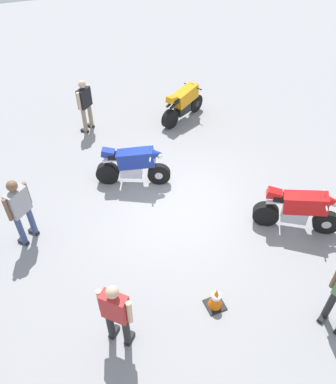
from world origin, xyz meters
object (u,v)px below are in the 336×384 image
at_px(traffic_cone, 216,298).
at_px(person_in_red_shirt, 116,312).
at_px(person_in_gray_shirt, 20,208).
at_px(motorcycle_blue_sportbike, 133,165).
at_px(motorcycle_red_sportbike, 299,209).
at_px(motorcycle_orange_sportbike, 184,102).
at_px(person_in_black_shirt, 85,103).

bearing_deg(traffic_cone, person_in_red_shirt, 88.24).
xyz_separation_m(person_in_gray_shirt, traffic_cone, (-3.14, -3.05, -0.72)).
height_order(motorcycle_blue_sportbike, person_in_gray_shirt, person_in_gray_shirt).
bearing_deg(motorcycle_blue_sportbike, person_in_red_shirt, -87.70).
bearing_deg(person_in_gray_shirt, motorcycle_red_sportbike, -149.71).
relative_size(person_in_gray_shirt, traffic_cone, 3.22).
relative_size(motorcycle_orange_sportbike, person_in_gray_shirt, 1.07).
bearing_deg(motorcycle_red_sportbike, person_in_black_shirt, 154.20).
bearing_deg(person_in_black_shirt, motorcycle_orange_sportbike, -143.58).
bearing_deg(person_in_black_shirt, person_in_gray_shirt, 106.15).
distance_m(person_in_black_shirt, traffic_cone, 7.21).
xyz_separation_m(motorcycle_orange_sportbike, person_in_black_shirt, (0.55, 3.05, 0.35)).
xyz_separation_m(motorcycle_blue_sportbike, motorcycle_red_sportbike, (-3.00, -2.91, 0.00)).
distance_m(motorcycle_red_sportbike, motorcycle_orange_sportbike, 5.49).
bearing_deg(motorcycle_red_sportbike, traffic_cone, -122.61).
relative_size(motorcycle_blue_sportbike, traffic_cone, 3.50).
distance_m(motorcycle_red_sportbike, person_in_black_shirt, 6.92).
bearing_deg(person_in_red_shirt, person_in_gray_shirt, 66.47).
bearing_deg(traffic_cone, person_in_black_shirt, 5.65).
height_order(motorcycle_blue_sportbike, motorcycle_orange_sportbike, same).
relative_size(motorcycle_red_sportbike, traffic_cone, 3.23).
distance_m(person_in_gray_shirt, person_in_black_shirt, 4.64).
height_order(motorcycle_red_sportbike, person_in_red_shirt, person_in_red_shirt).
distance_m(motorcycle_blue_sportbike, person_in_gray_shirt, 3.01).
bearing_deg(motorcycle_orange_sportbike, motorcycle_blue_sportbike, -163.27).
bearing_deg(motorcycle_orange_sportbike, person_in_red_shirt, -150.20).
height_order(motorcycle_orange_sportbike, person_in_red_shirt, person_in_red_shirt).
bearing_deg(traffic_cone, motorcycle_red_sportbike, -67.47).
bearing_deg(person_in_gray_shirt, traffic_cone, -176.04).
relative_size(person_in_black_shirt, traffic_cone, 3.14).
height_order(motorcycle_red_sportbike, traffic_cone, motorcycle_red_sportbike).
height_order(motorcycle_orange_sportbike, traffic_cone, motorcycle_orange_sportbike).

